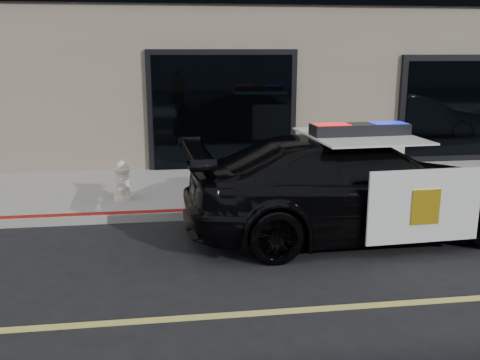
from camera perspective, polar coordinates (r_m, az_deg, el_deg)
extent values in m
plane|color=black|center=(6.51, 14.28, -12.84)|extent=(120.00, 120.00, 0.00)
cube|color=gray|center=(11.22, 4.24, -0.70)|extent=(60.00, 3.50, 0.15)
imported|color=black|center=(8.55, 12.35, -0.66)|extent=(2.73, 5.63, 1.57)
cube|color=white|center=(7.82, 19.10, -2.66)|extent=(1.68, 0.12, 1.05)
cube|color=white|center=(9.77, 12.61, 0.96)|extent=(1.68, 0.12, 1.05)
cube|color=white|center=(8.39, 12.63, 4.64)|extent=(1.66, 1.96, 0.03)
cube|color=gold|center=(7.79, 19.22, -2.73)|extent=(0.42, 0.03, 0.50)
cube|color=black|center=(8.38, 12.66, 5.25)|extent=(1.52, 0.47, 0.18)
cube|color=red|center=(8.21, 9.71, 5.31)|extent=(0.54, 0.37, 0.17)
cube|color=#0C19CC|center=(8.57, 15.49, 5.36)|extent=(0.54, 0.37, 0.17)
cylinder|color=#F0DEC6|center=(10.16, -12.32, -1.87)|extent=(0.34, 0.34, 0.08)
cylinder|color=#F0DEC6|center=(10.09, -12.40, -0.36)|extent=(0.25, 0.25, 0.47)
cylinder|color=#F0DEC6|center=(10.03, -12.48, 1.06)|extent=(0.29, 0.29, 0.06)
sphere|color=#F0DEC6|center=(10.02, -12.49, 1.38)|extent=(0.22, 0.22, 0.22)
cylinder|color=#F0DEC6|center=(10.00, -12.52, 1.91)|extent=(0.07, 0.07, 0.07)
cylinder|color=#F0DEC6|center=(10.23, -12.36, 0.22)|extent=(0.12, 0.11, 0.12)
cylinder|color=#F0DEC6|center=(9.92, -12.49, -0.22)|extent=(0.12, 0.11, 0.12)
cylinder|color=#F0DEC6|center=(9.90, -12.48, -0.63)|extent=(0.16, 0.13, 0.16)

